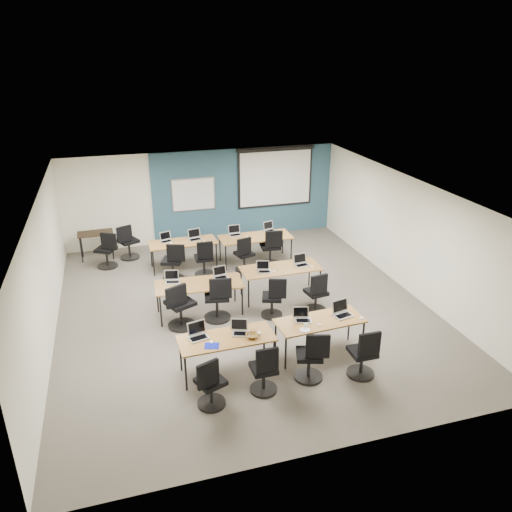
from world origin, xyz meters
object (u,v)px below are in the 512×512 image
object	(u,v)px
task_chair_5	(218,302)
task_chair_6	(273,301)
training_table_back_left	(183,244)
laptop_0	(198,334)
training_table_back_right	(255,238)
laptop_3	(342,312)
task_chair_0	(210,387)
task_chair_11	(271,251)
training_table_mid_right	(281,269)
task_chair_2	(311,360)
task_chair_10	(244,257)
training_table_front_right	(320,322)
laptop_1	(240,330)
utility_table	(96,236)
spare_chair_a	(128,245)
laptop_9	(195,237)
laptop_2	(302,317)
laptop_7	(301,262)
training_table_front_left	(227,340)
whiteboard	(194,195)
projector_screen	(275,174)
task_chair_3	(363,357)
training_table_mid_left	(199,285)
task_chair_7	(317,296)
laptop_5	(220,275)
task_chair_8	(174,265)
task_chair_4	(180,309)
spare_chair_b	(107,253)
laptop_11	(269,229)
laptop_4	(172,279)

from	to	relation	value
task_chair_5	task_chair_6	bearing A→B (deg)	-0.44
training_table_back_left	laptop_0	size ratio (longest dim) A/B	5.14
training_table_back_right	laptop_3	world-z (taller)	laptop_3
laptop_0	task_chair_0	bearing A→B (deg)	-102.47
training_table_back_right	laptop_0	xyz separation A→B (m)	(-2.38, -4.49, 0.11)
training_table_back_left	task_chair_11	size ratio (longest dim) A/B	1.69
training_table_mid_right	task_chair_2	bearing A→B (deg)	-100.11
task_chair_11	task_chair_10	bearing A→B (deg)	-163.00
training_table_front_right	laptop_1	distance (m)	1.54
utility_table	spare_chair_a	size ratio (longest dim) A/B	0.93
laptop_9	training_table_front_right	bearing A→B (deg)	-84.99
training_table_front_right	laptop_1	bearing A→B (deg)	176.60
laptop_2	laptop_7	xyz separation A→B (m)	(0.91, 2.37, 0.00)
training_table_front_left	task_chair_11	xyz separation A→B (m)	(2.23, 4.30, -0.25)
whiteboard	task_chair_2	bearing A→B (deg)	-84.22
laptop_9	task_chair_6	bearing A→B (deg)	-83.34
task_chair_5	task_chair_10	world-z (taller)	task_chair_5
laptop_0	training_table_front_left	bearing A→B (deg)	-31.99
projector_screen	task_chair_5	distance (m)	5.74
task_chair_2	task_chair_3	world-z (taller)	task_chair_2
training_table_mid_right	task_chair_2	size ratio (longest dim) A/B	1.86
training_table_mid_left	training_table_back_right	size ratio (longest dim) A/B	0.97
task_chair_5	task_chair_11	world-z (taller)	task_chair_5
training_table_front_left	laptop_7	xyz separation A→B (m)	(2.40, 2.57, 0.11)
training_table_front_left	task_chair_7	xyz separation A→B (m)	(2.40, 1.59, -0.28)
training_table_mid_right	laptop_0	bearing A→B (deg)	-135.42
training_table_back_left	laptop_5	world-z (taller)	laptop_5
training_table_mid_right	laptop_9	xyz separation A→B (m)	(-1.57, 2.38, 0.11)
training_table_mid_right	task_chair_7	world-z (taller)	task_chair_7
whiteboard	task_chair_8	size ratio (longest dim) A/B	1.25
laptop_0	task_chair_5	bearing A→B (deg)	54.42
laptop_2	task_chair_4	size ratio (longest dim) A/B	0.29
laptop_2	task_chair_8	distance (m)	4.35
training_table_back_left	laptop_2	bearing A→B (deg)	-72.66
laptop_2	training_table_back_left	bearing A→B (deg)	123.19
whiteboard	task_chair_8	bearing A→B (deg)	-111.37
task_chair_2	laptop_9	distance (m)	5.66
task_chair_6	utility_table	distance (m)	5.77
task_chair_6	spare_chair_b	xyz separation A→B (m)	(-3.37, 3.73, 0.02)
laptop_11	training_table_front_right	bearing A→B (deg)	-116.83
task_chair_4	laptop_5	size ratio (longest dim) A/B	3.48
spare_chair_b	training_table_back_left	bearing A→B (deg)	12.08
laptop_4	task_chair_7	size ratio (longest dim) A/B	0.32
whiteboard	training_table_back_left	distance (m)	2.09
laptop_0	laptop_3	xyz separation A→B (m)	(2.77, -0.00, 0.00)
whiteboard	task_chair_4	xyz separation A→B (m)	(-1.19, -4.87, -1.01)
task_chair_11	spare_chair_b	world-z (taller)	task_chair_11
task_chair_0	laptop_3	distance (m)	2.96
task_chair_4	laptop_9	size ratio (longest dim) A/B	3.07
training_table_mid_right	laptop_7	distance (m)	0.52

